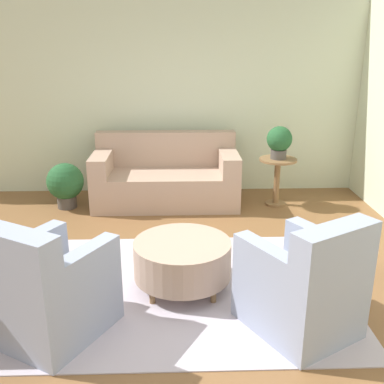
{
  "coord_description": "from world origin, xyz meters",
  "views": [
    {
      "loc": [
        0.01,
        -3.6,
        2.15
      ],
      "look_at": [
        0.15,
        0.55,
        0.75
      ],
      "focal_mm": 42.0,
      "sensor_mm": 36.0,
      "label": 1
    }
  ],
  "objects_px": {
    "armchair_left": "(48,292)",
    "ottoman_table": "(182,259)",
    "potted_plant_floor": "(65,183)",
    "armchair_right": "(304,287)",
    "couch": "(166,179)",
    "potted_plant_on_side_table": "(279,141)",
    "side_table": "(277,174)"
  },
  "relations": [
    {
      "from": "potted_plant_on_side_table",
      "to": "potted_plant_floor",
      "type": "distance_m",
      "value": 2.91
    },
    {
      "from": "armchair_right",
      "to": "potted_plant_floor",
      "type": "relative_size",
      "value": 1.68
    },
    {
      "from": "armchair_right",
      "to": "ottoman_table",
      "type": "bearing_deg",
      "value": 143.93
    },
    {
      "from": "side_table",
      "to": "potted_plant_floor",
      "type": "height_order",
      "value": "side_table"
    },
    {
      "from": "armchair_right",
      "to": "side_table",
      "type": "distance_m",
      "value": 2.86
    },
    {
      "from": "couch",
      "to": "ottoman_table",
      "type": "xyz_separation_m",
      "value": [
        0.2,
        -2.3,
        -0.05
      ]
    },
    {
      "from": "ottoman_table",
      "to": "potted_plant_floor",
      "type": "relative_size",
      "value": 1.43
    },
    {
      "from": "side_table",
      "to": "potted_plant_floor",
      "type": "distance_m",
      "value": 2.86
    },
    {
      "from": "armchair_right",
      "to": "potted_plant_on_side_table",
      "type": "bearing_deg",
      "value": 81.98
    },
    {
      "from": "armchair_left",
      "to": "armchair_right",
      "type": "relative_size",
      "value": 1.0
    },
    {
      "from": "armchair_left",
      "to": "armchair_right",
      "type": "height_order",
      "value": "same"
    },
    {
      "from": "potted_plant_on_side_table",
      "to": "potted_plant_floor",
      "type": "relative_size",
      "value": 0.71
    },
    {
      "from": "couch",
      "to": "potted_plant_floor",
      "type": "height_order",
      "value": "couch"
    },
    {
      "from": "armchair_left",
      "to": "armchair_right",
      "type": "bearing_deg",
      "value": 0.0
    },
    {
      "from": "potted_plant_on_side_table",
      "to": "ottoman_table",
      "type": "bearing_deg",
      "value": -121.27
    },
    {
      "from": "armchair_left",
      "to": "ottoman_table",
      "type": "bearing_deg",
      "value": 33.52
    },
    {
      "from": "potted_plant_floor",
      "to": "potted_plant_on_side_table",
      "type": "bearing_deg",
      "value": 0.31
    },
    {
      "from": "armchair_right",
      "to": "potted_plant_on_side_table",
      "type": "xyz_separation_m",
      "value": [
        0.4,
        2.83,
        0.52
      ]
    },
    {
      "from": "armchair_right",
      "to": "side_table",
      "type": "xyz_separation_m",
      "value": [
        0.4,
        2.83,
        0.06
      ]
    },
    {
      "from": "ottoman_table",
      "to": "potted_plant_floor",
      "type": "xyz_separation_m",
      "value": [
        -1.54,
        2.15,
        0.05
      ]
    },
    {
      "from": "couch",
      "to": "armchair_right",
      "type": "bearing_deg",
      "value": -69.46
    },
    {
      "from": "potted_plant_on_side_table",
      "to": "armchair_left",
      "type": "bearing_deg",
      "value": -129.35
    },
    {
      "from": "potted_plant_floor",
      "to": "armchair_left",
      "type": "bearing_deg",
      "value": -79.28
    },
    {
      "from": "armchair_left",
      "to": "ottoman_table",
      "type": "xyz_separation_m",
      "value": [
        1.01,
        0.67,
        -0.08
      ]
    },
    {
      "from": "potted_plant_floor",
      "to": "couch",
      "type": "bearing_deg",
      "value": 6.42
    },
    {
      "from": "armchair_left",
      "to": "potted_plant_on_side_table",
      "type": "relative_size",
      "value": 2.37
    },
    {
      "from": "couch",
      "to": "armchair_right",
      "type": "height_order",
      "value": "armchair_right"
    },
    {
      "from": "potted_plant_on_side_table",
      "to": "side_table",
      "type": "bearing_deg",
      "value": 0.0
    },
    {
      "from": "armchair_left",
      "to": "potted_plant_floor",
      "type": "height_order",
      "value": "armchair_left"
    },
    {
      "from": "armchair_left",
      "to": "ottoman_table",
      "type": "relative_size",
      "value": 1.18
    },
    {
      "from": "ottoman_table",
      "to": "couch",
      "type": "bearing_deg",
      "value": 94.88
    },
    {
      "from": "ottoman_table",
      "to": "potted_plant_on_side_table",
      "type": "relative_size",
      "value": 2.01
    }
  ]
}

